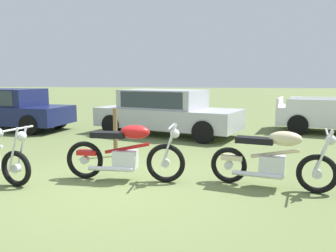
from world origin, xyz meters
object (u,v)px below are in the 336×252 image
(car_silver, at_px, (166,110))
(motorcycle_red, at_px, (126,153))
(motorcycle_cream, at_px, (273,159))
(car_navy, at_px, (2,106))
(fence_post_wooden, at_px, (115,132))

(car_silver, bearing_deg, motorcycle_red, -70.02)
(motorcycle_red, height_order, car_silver, car_silver)
(motorcycle_cream, relative_size, car_silver, 0.41)
(car_navy, bearing_deg, motorcycle_red, -34.57)
(motorcycle_red, xyz_separation_m, fence_post_wooden, (-0.74, 1.77, 0.06))
(car_navy, bearing_deg, motorcycle_cream, -25.22)
(motorcycle_red, distance_m, car_navy, 7.87)
(motorcycle_cream, height_order, fence_post_wooden, fence_post_wooden)
(motorcycle_cream, height_order, car_navy, car_navy)
(motorcycle_red, relative_size, car_navy, 0.47)
(car_navy, distance_m, car_silver, 5.83)
(motorcycle_cream, bearing_deg, car_silver, 131.22)
(fence_post_wooden, bearing_deg, car_silver, 78.29)
(motorcycle_cream, distance_m, fence_post_wooden, 3.70)
(car_navy, height_order, fence_post_wooden, car_navy)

